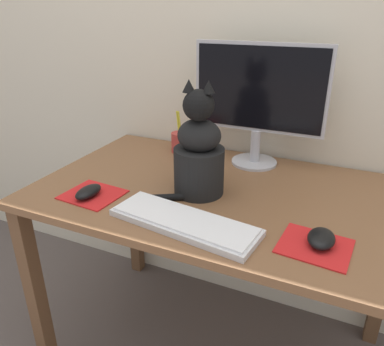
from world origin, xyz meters
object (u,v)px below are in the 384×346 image
(keyboard, at_px, (184,222))
(computer_mouse_left, at_px, (88,192))
(cat, at_px, (199,154))
(pen_cup, at_px, (180,142))
(monitor, at_px, (259,97))
(computer_mouse_right, at_px, (321,238))

(keyboard, bearing_deg, computer_mouse_left, -176.44)
(cat, relative_size, pen_cup, 2.08)
(computer_mouse_left, distance_m, pen_cup, 0.49)
(monitor, xyz_separation_m, cat, (-0.10, -0.31, -0.12))
(cat, bearing_deg, pen_cup, 115.40)
(cat, height_order, pen_cup, cat)
(computer_mouse_left, bearing_deg, monitor, 50.66)
(keyboard, height_order, computer_mouse_right, computer_mouse_right)
(monitor, height_order, keyboard, monitor)
(keyboard, height_order, pen_cup, pen_cup)
(monitor, relative_size, computer_mouse_right, 4.89)
(monitor, height_order, cat, monitor)
(computer_mouse_right, bearing_deg, computer_mouse_left, -177.54)
(computer_mouse_left, xyz_separation_m, pen_cup, (0.08, 0.48, 0.02))
(computer_mouse_right, bearing_deg, pen_cup, 143.68)
(cat, bearing_deg, computer_mouse_left, -159.86)
(computer_mouse_right, xyz_separation_m, cat, (-0.39, 0.14, 0.11))
(computer_mouse_left, bearing_deg, cat, 29.91)
(monitor, relative_size, keyboard, 1.10)
(keyboard, xyz_separation_m, computer_mouse_left, (-0.34, 0.03, 0.01))
(monitor, xyz_separation_m, computer_mouse_right, (0.30, -0.45, -0.23))
(computer_mouse_left, relative_size, cat, 0.29)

